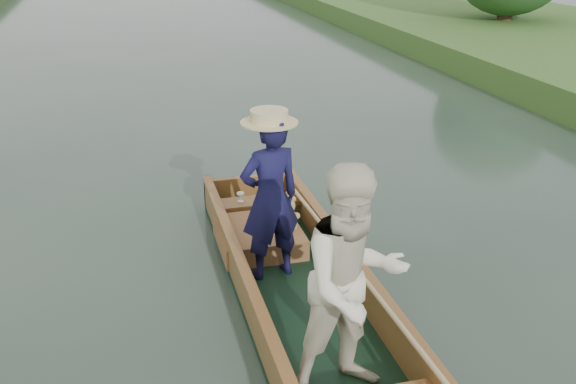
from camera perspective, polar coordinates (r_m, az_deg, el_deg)
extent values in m
plane|color=#283D30|center=(5.88, 1.53, -10.78)|extent=(120.00, 120.00, 0.00)
cylinder|color=#47331E|center=(20.64, 18.82, 15.58)|extent=(0.44, 0.44, 2.13)
cube|color=black|center=(5.86, 1.53, -10.45)|extent=(1.10, 5.00, 0.08)
cube|color=brown|center=(5.65, -3.48, -9.47)|extent=(0.08, 5.00, 0.32)
cube|color=brown|center=(5.90, 6.36, -8.07)|extent=(0.08, 5.00, 0.32)
cube|color=brown|center=(7.89, -3.47, 0.31)|extent=(1.10, 0.08, 0.32)
cube|color=brown|center=(5.56, -3.53, -7.90)|extent=(0.10, 5.00, 0.04)
cube|color=brown|center=(5.81, 6.44, -6.55)|extent=(0.10, 5.00, 0.04)
cube|color=brown|center=(7.36, -2.60, -0.87)|extent=(0.94, 0.30, 0.05)
imported|color=#15133E|center=(5.96, -1.60, -0.58)|extent=(0.65, 0.49, 1.62)
cylinder|color=beige|center=(5.70, -1.69, 6.53)|extent=(0.52, 0.52, 0.12)
imported|color=#EDE5C9|center=(4.48, 5.81, -8.16)|extent=(0.95, 0.80, 1.76)
cube|color=#B15F39|center=(6.80, -2.59, -4.00)|extent=(0.85, 0.90, 0.22)
sphere|color=tan|center=(6.67, -0.03, -2.39)|extent=(0.21, 0.21, 0.21)
sphere|color=tan|center=(6.60, 0.00, -1.22)|extent=(0.15, 0.15, 0.15)
sphere|color=tan|center=(6.56, -0.48, -0.73)|extent=(0.06, 0.06, 0.06)
sphere|color=tan|center=(6.59, 0.47, -0.63)|extent=(0.06, 0.06, 0.06)
sphere|color=tan|center=(6.55, 0.13, -1.55)|extent=(0.06, 0.06, 0.06)
sphere|color=tan|center=(6.62, -0.75, -2.31)|extent=(0.07, 0.07, 0.07)
sphere|color=tan|center=(6.66, 0.79, -2.13)|extent=(0.07, 0.07, 0.07)
sphere|color=tan|center=(6.67, -0.39, -3.22)|extent=(0.08, 0.08, 0.08)
sphere|color=tan|center=(6.70, 0.47, -3.12)|extent=(0.08, 0.08, 0.08)
cylinder|color=silver|center=(7.31, -4.23, -0.83)|extent=(0.07, 0.07, 0.01)
cylinder|color=silver|center=(7.30, -4.24, -0.54)|extent=(0.01, 0.01, 0.08)
ellipsoid|color=silver|center=(7.28, -4.25, -0.14)|extent=(0.09, 0.09, 0.05)
cylinder|color=tan|center=(5.68, 6.07, -6.80)|extent=(0.04, 4.36, 0.20)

